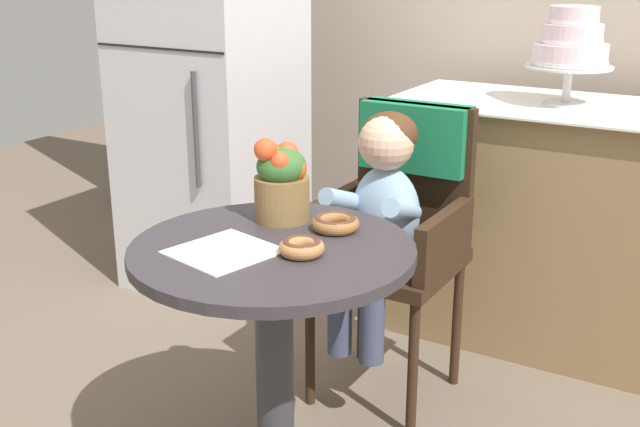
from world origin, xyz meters
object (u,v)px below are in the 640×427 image
object	(u,v)px
cafe_table	(274,322)
refrigerator	(210,92)
donut_mid	(302,247)
flower_vase	(282,180)
donut_front	(335,223)
seated_child	(381,206)
wicker_chair	(402,204)
tiered_cake_stand	(571,45)

from	to	relation	value
cafe_table	refrigerator	size ratio (longest dim) A/B	0.42
donut_mid	flower_vase	distance (m)	0.29
cafe_table	donut_front	distance (m)	0.30
seated_child	donut_front	world-z (taller)	seated_child
seated_child	flower_vase	size ratio (longest dim) A/B	3.10
wicker_chair	seated_child	xyz separation A→B (m)	(0.00, -0.16, 0.04)
tiered_cake_stand	donut_front	bearing A→B (deg)	-104.98
cafe_table	refrigerator	distance (m)	1.56
tiered_cake_stand	refrigerator	bearing A→B (deg)	-172.03
wicker_chair	donut_mid	world-z (taller)	wicker_chair
tiered_cake_stand	refrigerator	size ratio (longest dim) A/B	0.20
cafe_table	seated_child	size ratio (longest dim) A/B	0.99
tiered_cake_stand	wicker_chair	bearing A→B (deg)	-119.99
seated_child	donut_mid	size ratio (longest dim) A/B	6.50
flower_vase	seated_child	bearing A→B (deg)	71.44
donut_front	cafe_table	bearing A→B (deg)	-113.62
cafe_table	donut_mid	distance (m)	0.25
donut_front	tiered_cake_stand	distance (m)	1.22
cafe_table	wicker_chair	size ratio (longest dim) A/B	0.75
cafe_table	donut_mid	bearing A→B (deg)	-9.50
seated_child	refrigerator	distance (m)	1.23
wicker_chair	tiered_cake_stand	xyz separation A→B (m)	(0.35, 0.60, 0.47)
refrigerator	cafe_table	bearing A→B (deg)	-46.33
wicker_chair	donut_front	size ratio (longest dim) A/B	7.51
seated_child	flower_vase	distance (m)	0.41
refrigerator	donut_mid	bearing A→B (deg)	-44.23
seated_child	tiered_cake_stand	xyz separation A→B (m)	(0.35, 0.76, 0.43)
tiered_cake_stand	flower_vase	bearing A→B (deg)	-112.71
donut_mid	flower_vase	xyz separation A→B (m)	(-0.19, 0.20, 0.09)
donut_front	refrigerator	distance (m)	1.46
cafe_table	wicker_chair	xyz separation A→B (m)	(0.03, 0.70, 0.13)
cafe_table	flower_vase	bearing A→B (deg)	116.04
donut_mid	tiered_cake_stand	xyz separation A→B (m)	(0.28, 1.32, 0.36)
cafe_table	flower_vase	size ratio (longest dim) A/B	3.08
cafe_table	refrigerator	bearing A→B (deg)	133.67
tiered_cake_stand	refrigerator	distance (m)	1.46
refrigerator	flower_vase	bearing A→B (deg)	-43.67
donut_front	refrigerator	xyz separation A→B (m)	(-1.13, 0.92, 0.11)
donut_front	donut_mid	world-z (taller)	same
donut_mid	refrigerator	size ratio (longest dim) A/B	0.07
donut_front	flower_vase	world-z (taller)	flower_vase
wicker_chair	flower_vase	world-z (taller)	same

